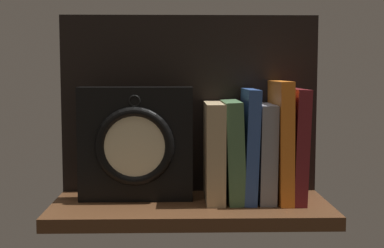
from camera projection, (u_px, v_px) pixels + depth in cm
name	position (u px, v px, depth cm)	size (l,w,h in cm)	color
ground_plane	(191.00, 209.00, 106.53)	(53.92, 23.30, 2.50)	#4C2D19
back_panel	(190.00, 104.00, 115.62)	(53.92, 1.20, 37.17)	black
book_tan_shortstories	(214.00, 152.00, 108.28)	(3.60, 14.31, 19.33)	tan
book_green_romantic	(233.00, 151.00, 108.36)	(3.27, 13.78, 19.68)	#476B44
book_blue_modern	(249.00, 145.00, 108.32)	(2.42, 13.85, 22.03)	#2D4C8E
book_gray_chess	(264.00, 152.00, 108.54)	(3.20, 13.57, 19.06)	gray
book_orange_pandolfini	(280.00, 141.00, 108.40)	(2.58, 15.51, 23.60)	orange
book_maroon_dawkins	(295.00, 144.00, 108.55)	(2.56, 15.28, 22.10)	maroon
framed_clock	(136.00, 144.00, 107.59)	(22.45, 6.19, 22.45)	black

